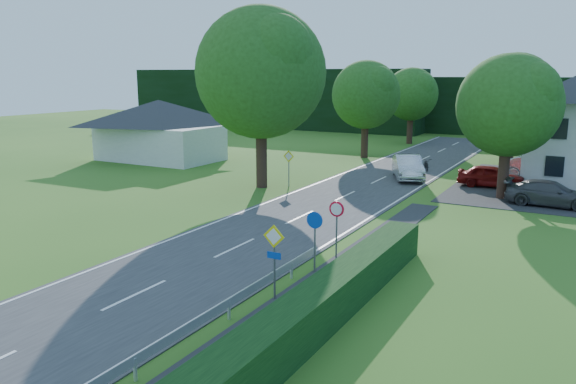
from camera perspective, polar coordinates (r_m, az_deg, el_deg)
The scene contains 25 objects.
road at distance 31.04m, azimuth 2.92°, elevation -1.80°, with size 7.00×80.00×0.04m, color #323234.
parking_pad at distance 40.82m, azimuth 26.74°, elevation 0.25°, with size 14.00×16.00×0.04m, color #27272A.
line_edge_left at distance 32.54m, azimuth -2.23°, elevation -1.10°, with size 0.12×80.00×0.01m, color white.
line_edge_right at distance 29.80m, azimuth 8.55°, elevation -2.45°, with size 0.12×80.00×0.01m, color white.
line_centre at distance 31.03m, azimuth 2.92°, elevation -1.75°, with size 0.12×80.00×0.01m, color white, non-canonical shape.
tree_main at distance 36.59m, azimuth -2.77°, elevation 9.47°, with size 9.40×9.40×11.64m, color #244B16, non-canonical shape.
tree_left_far at distance 50.61m, azimuth 7.87°, elevation 8.31°, with size 7.00×7.00×8.58m, color #244B16, non-canonical shape.
tree_right_far at distance 49.60m, azimuth 21.90°, elevation 7.80°, with size 7.40×7.40×9.09m, color #244B16, non-canonical shape.
tree_left_back at distance 61.81m, azimuth 12.36°, elevation 8.54°, with size 6.60×6.60×8.07m, color #244B16, non-canonical shape.
tree_right_back at distance 57.70m, azimuth 21.88°, elevation 7.49°, with size 6.20×6.20×7.56m, color #244B16, non-canonical shape.
tree_right_mid at distance 35.58m, azimuth 21.37°, elevation 6.14°, with size 7.00×7.00×8.58m, color #244B16, non-canonical shape.
treeline_left at distance 80.53m, azimuth -1.92°, elevation 9.50°, with size 44.00×6.00×8.00m, color black.
treeline_right at distance 73.42m, azimuth 25.04°, elevation 7.78°, with size 30.00×5.00×7.00m, color black.
bungalow_left at distance 50.00m, azimuth -12.91°, elevation 6.27°, with size 11.00×6.50×5.20m.
streetlight at distance 37.60m, azimuth 21.14°, elevation 6.69°, with size 2.03×0.18×8.00m.
sign_priority_right at distance 18.38m, azimuth -1.42°, elevation -5.72°, with size 0.78×0.09×2.59m.
sign_roundabout at distance 20.96m, azimuth 2.73°, elevation -3.86°, with size 0.64×0.08×2.37m.
sign_speed_limit at distance 22.68m, azimuth 4.95°, elevation -2.42°, with size 0.64×0.11×2.37m.
sign_priority_left at distance 37.08m, azimuth 0.07°, elevation 3.15°, with size 0.78×0.09×2.44m.
moving_car at distance 40.80m, azimuth 12.09°, elevation 2.49°, with size 1.77×5.07×1.67m, color silver.
motorcycle at distance 44.88m, azimuth 13.88°, elevation 2.77°, with size 0.62×1.78×0.94m, color black.
parked_car_red at distance 39.40m, azimuth 19.91°, elevation 1.53°, with size 1.70×4.22×1.44m, color maroon.
parked_car_silver_a at distance 43.34m, azimuth 24.27°, elevation 2.25°, with size 1.80×5.15×1.70m, color #B2B2B7.
parked_car_grey at distance 35.00m, azimuth 25.10°, elevation -0.14°, with size 1.97×4.84×1.40m, color #454449.
parasol at distance 41.34m, azimuth 26.51°, elevation 1.64°, with size 1.87×1.90×1.71m, color red.
Camera 1 is at (13.15, -7.14, 7.36)m, focal length 35.00 mm.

